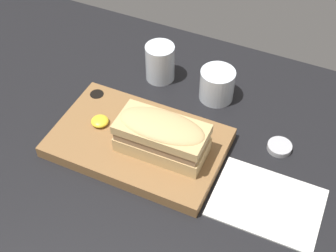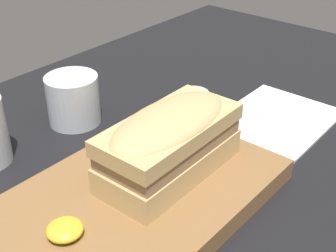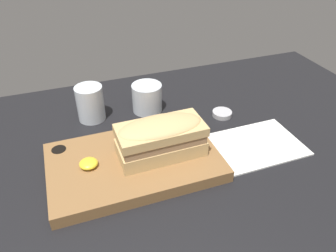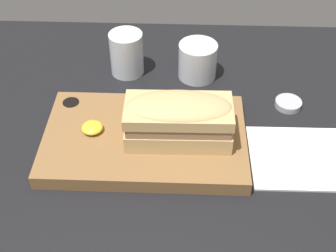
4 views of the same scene
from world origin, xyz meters
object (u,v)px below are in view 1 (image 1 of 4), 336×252
(sandwich, at_px, (162,135))
(napkin, at_px, (267,203))
(serving_board, at_px, (138,142))
(condiment_dish, at_px, (280,147))
(wine_glass, at_px, (217,86))
(water_glass, at_px, (160,64))

(sandwich, relative_size, napkin, 0.88)
(serving_board, distance_m, napkin, 0.30)
(napkin, xyz_separation_m, condiment_dish, (-0.02, 0.15, 0.00))
(wine_glass, bearing_deg, condiment_dish, -28.04)
(napkin, bearing_deg, condiment_dish, 96.16)
(serving_board, xyz_separation_m, wine_glass, (0.10, 0.22, 0.02))
(serving_board, height_order, napkin, serving_board)
(wine_glass, bearing_deg, napkin, -50.98)
(condiment_dish, bearing_deg, napkin, -83.84)
(sandwich, bearing_deg, condiment_dish, 30.38)
(napkin, height_order, condiment_dish, condiment_dish)
(sandwich, distance_m, napkin, 0.25)
(serving_board, xyz_separation_m, napkin, (0.30, -0.03, -0.01))
(napkin, distance_m, condiment_dish, 0.15)
(napkin, relative_size, condiment_dish, 4.02)
(serving_board, distance_m, sandwich, 0.09)
(wine_glass, height_order, condiment_dish, wine_glass)
(water_glass, bearing_deg, sandwich, -63.77)
(sandwich, xyz_separation_m, condiment_dish, (0.22, 0.13, -0.07))
(serving_board, relative_size, wine_glass, 4.46)
(water_glass, height_order, napkin, water_glass)
(wine_glass, distance_m, napkin, 0.32)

